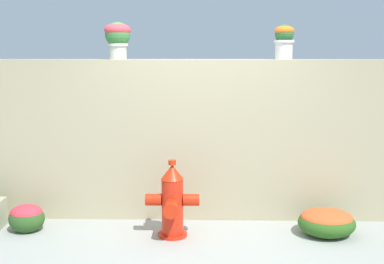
{
  "coord_description": "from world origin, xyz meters",
  "views": [
    {
      "loc": [
        0.04,
        -4.82,
        2.04
      ],
      "look_at": [
        -0.09,
        0.84,
        1.08
      ],
      "focal_mm": 46.52,
      "sensor_mm": 36.0,
      "label": 1
    }
  ],
  "objects_px": {
    "potted_plant_1": "(118,36)",
    "fire_hydrant": "(172,202)",
    "potted_plant_2": "(284,39)",
    "flower_bush_left": "(327,221)",
    "flower_bush_right": "(27,217)"
  },
  "relations": [
    {
      "from": "flower_bush_left",
      "to": "flower_bush_right",
      "type": "relative_size",
      "value": 1.58
    },
    {
      "from": "potted_plant_2",
      "to": "flower_bush_right",
      "type": "xyz_separation_m",
      "value": [
        -2.92,
        -0.58,
        -1.98
      ]
    },
    {
      "from": "fire_hydrant",
      "to": "flower_bush_left",
      "type": "bearing_deg",
      "value": 2.98
    },
    {
      "from": "fire_hydrant",
      "to": "flower_bush_right",
      "type": "xyz_separation_m",
      "value": [
        -1.65,
        0.13,
        -0.22
      ]
    },
    {
      "from": "potted_plant_1",
      "to": "potted_plant_2",
      "type": "xyz_separation_m",
      "value": [
        1.94,
        -0.0,
        -0.03
      ]
    },
    {
      "from": "potted_plant_1",
      "to": "fire_hydrant",
      "type": "xyz_separation_m",
      "value": [
        0.67,
        -0.71,
        -1.79
      ]
    },
    {
      "from": "potted_plant_1",
      "to": "flower_bush_right",
      "type": "bearing_deg",
      "value": -149.25
    },
    {
      "from": "flower_bush_right",
      "to": "potted_plant_2",
      "type": "bearing_deg",
      "value": 11.24
    },
    {
      "from": "potted_plant_2",
      "to": "flower_bush_right",
      "type": "relative_size",
      "value": 1.0
    },
    {
      "from": "flower_bush_left",
      "to": "flower_bush_right",
      "type": "distance_m",
      "value": 3.35
    },
    {
      "from": "flower_bush_right",
      "to": "fire_hydrant",
      "type": "bearing_deg",
      "value": -4.4
    },
    {
      "from": "flower_bush_left",
      "to": "potted_plant_2",
      "type": "bearing_deg",
      "value": 124.78
    },
    {
      "from": "potted_plant_1",
      "to": "flower_bush_right",
      "type": "height_order",
      "value": "potted_plant_1"
    },
    {
      "from": "potted_plant_2",
      "to": "fire_hydrant",
      "type": "distance_m",
      "value": 2.28
    },
    {
      "from": "fire_hydrant",
      "to": "flower_bush_left",
      "type": "xyz_separation_m",
      "value": [
        1.7,
        0.09,
        -0.23
      ]
    }
  ]
}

